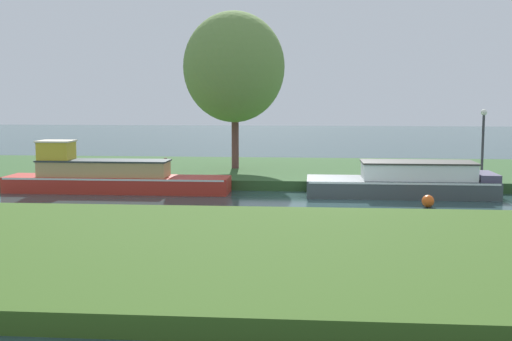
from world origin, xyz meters
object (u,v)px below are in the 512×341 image
red_barge (110,177)px  mooring_post_near (380,173)px  mooring_post_far (166,168)px  slate_narrowboat (407,182)px  channel_buoy (428,201)px  willow_tree_left (234,67)px  lamp_post (483,135)px

red_barge → mooring_post_near: 10.58m
red_barge → mooring_post_near: (10.51, 1.19, 0.14)m
red_barge → mooring_post_far: bearing=31.4°
slate_narrowboat → mooring_post_near: (-0.86, 1.19, 0.19)m
slate_narrowboat → mooring_post_far: bearing=172.8°
red_barge → channel_buoy: size_ratio=20.96×
willow_tree_left → mooring_post_far: size_ratio=8.50×
channel_buoy → mooring_post_near: bearing=108.3°
willow_tree_left → slate_narrowboat: bearing=-34.7°
slate_narrowboat → willow_tree_left: 9.71m
channel_buoy → lamp_post: bearing=57.1°
slate_narrowboat → mooring_post_far: size_ratio=8.28×
willow_tree_left → channel_buoy: 11.56m
mooring_post_near → mooring_post_far: mooring_post_far is taller
willow_tree_left → lamp_post: willow_tree_left is taller
mooring_post_far → red_barge: bearing=-148.6°
slate_narrowboat → lamp_post: bearing=30.0°
lamp_post → channel_buoy: 5.55m
mooring_post_near → willow_tree_left: bearing=149.1°
slate_narrowboat → lamp_post: lamp_post is taller
mooring_post_near → channel_buoy: mooring_post_near is taller
mooring_post_near → channel_buoy: bearing=-71.7°
red_barge → mooring_post_near: red_barge is taller
red_barge → lamp_post: (14.56, 1.84, 1.59)m
mooring_post_near → mooring_post_far: (-8.56, 0.00, 0.09)m
red_barge → willow_tree_left: bearing=48.8°
red_barge → mooring_post_far: size_ratio=10.44×
willow_tree_left → lamp_post: (10.27, -3.07, -2.84)m
slate_narrowboat → red_barge: bearing=180.0°
red_barge → mooring_post_far: (1.95, 1.19, 0.23)m
willow_tree_left → lamp_post: 11.09m
channel_buoy → willow_tree_left: bearing=135.1°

